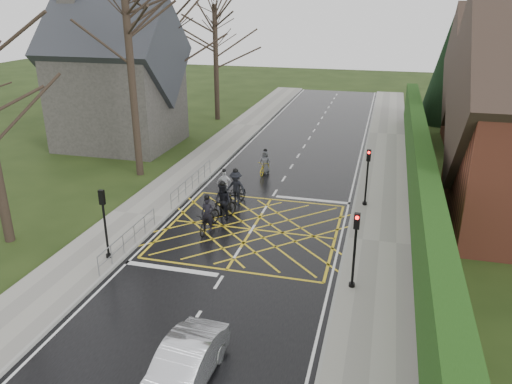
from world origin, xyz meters
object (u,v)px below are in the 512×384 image
at_px(cyclist_back, 223,205).
at_px(cyclist_front, 224,186).
at_px(cyclist_mid, 236,191).
at_px(cyclist_lead, 265,165).
at_px(cyclist_rear, 207,219).
at_px(car, 183,367).

height_order(cyclist_back, cyclist_front, cyclist_back).
bearing_deg(cyclist_back, cyclist_mid, 112.98).
bearing_deg(cyclist_lead, cyclist_mid, -89.65).
relative_size(cyclist_front, cyclist_lead, 0.97).
xyz_separation_m(cyclist_rear, cyclist_front, (-0.63, 4.48, 0.00)).
distance_m(cyclist_lead, car, 18.83).
bearing_deg(cyclist_lead, car, -79.32).
bearing_deg(car, cyclist_lead, 99.61).
distance_m(cyclist_rear, cyclist_mid, 3.56).
distance_m(cyclist_back, cyclist_mid, 2.09).
bearing_deg(cyclist_front, cyclist_back, -83.28).
bearing_deg(cyclist_front, cyclist_rear, -92.27).
distance_m(cyclist_rear, cyclist_back, 1.50).
xyz_separation_m(cyclist_back, cyclist_front, (-0.92, 3.03, -0.18)).
bearing_deg(cyclist_lead, cyclist_front, -102.63).
distance_m(cyclist_rear, cyclist_lead, 8.86).
bearing_deg(cyclist_rear, cyclist_mid, 82.95).
relative_size(cyclist_mid, car, 0.56).
height_order(cyclist_mid, car, cyclist_mid).
distance_m(cyclist_back, cyclist_front, 3.17).
xyz_separation_m(cyclist_front, car, (3.50, -14.34, 0.05)).
bearing_deg(car, cyclist_mid, 103.60).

